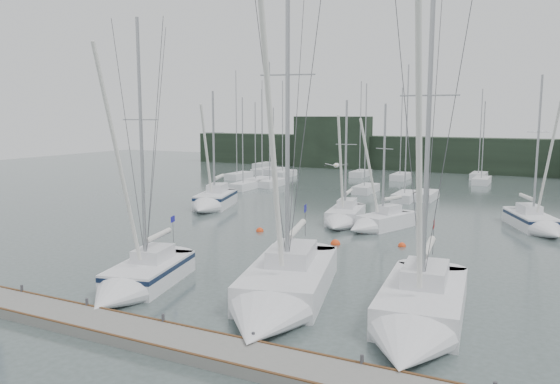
{
  "coord_description": "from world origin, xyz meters",
  "views": [
    {
      "loc": [
        11.09,
        -20.01,
        8.33
      ],
      "look_at": [
        -1.5,
        5.0,
        4.33
      ],
      "focal_mm": 35.0,
      "sensor_mm": 36.0,
      "label": 1
    }
  ],
  "objects_px": {
    "sailboat_mid_d": "(538,224)",
    "buoy_b": "(402,246)",
    "buoy_a": "(335,244)",
    "buoy_d": "(289,242)",
    "sailboat_near_left": "(135,281)",
    "sailboat_near_right": "(417,319)",
    "sailboat_mid_b": "(342,219)",
    "buoy_c": "(260,231)",
    "sailboat_mid_a": "(211,202)",
    "sailboat_near_center": "(278,296)",
    "sailboat_mid_c": "(376,223)"
  },
  "relations": [
    {
      "from": "sailboat_near_left",
      "to": "buoy_d",
      "type": "relative_size",
      "value": 21.93
    },
    {
      "from": "sailboat_near_right",
      "to": "sailboat_mid_a",
      "type": "distance_m",
      "value": 30.04
    },
    {
      "from": "sailboat_near_left",
      "to": "sailboat_mid_a",
      "type": "bearing_deg",
      "value": 101.63
    },
    {
      "from": "sailboat_near_left",
      "to": "buoy_b",
      "type": "distance_m",
      "value": 17.19
    },
    {
      "from": "buoy_c",
      "to": "sailboat_near_center",
      "type": "bearing_deg",
      "value": -58.4
    },
    {
      "from": "sailboat_near_center",
      "to": "buoy_c",
      "type": "xyz_separation_m",
      "value": [
        -8.37,
        13.6,
        -0.61
      ]
    },
    {
      "from": "sailboat_mid_b",
      "to": "buoy_c",
      "type": "distance_m",
      "value": 6.54
    },
    {
      "from": "sailboat_mid_c",
      "to": "buoy_a",
      "type": "distance_m",
      "value": 5.48
    },
    {
      "from": "sailboat_mid_c",
      "to": "sailboat_near_left",
      "type": "bearing_deg",
      "value": -87.09
    },
    {
      "from": "sailboat_mid_c",
      "to": "buoy_c",
      "type": "distance_m",
      "value": 8.4
    },
    {
      "from": "buoy_b",
      "to": "buoy_c",
      "type": "relative_size",
      "value": 0.92
    },
    {
      "from": "sailboat_mid_d",
      "to": "sailboat_near_right",
      "type": "bearing_deg",
      "value": -122.09
    },
    {
      "from": "sailboat_mid_a",
      "to": "sailboat_mid_c",
      "type": "relative_size",
      "value": 1.15
    },
    {
      "from": "sailboat_near_center",
      "to": "buoy_d",
      "type": "distance_m",
      "value": 12.49
    },
    {
      "from": "buoy_c",
      "to": "buoy_d",
      "type": "xyz_separation_m",
      "value": [
        3.4,
        -2.15,
        0.0
      ]
    },
    {
      "from": "sailboat_mid_d",
      "to": "buoy_d",
      "type": "relative_size",
      "value": 19.05
    },
    {
      "from": "sailboat_mid_c",
      "to": "buoy_b",
      "type": "relative_size",
      "value": 19.21
    },
    {
      "from": "sailboat_mid_b",
      "to": "buoy_a",
      "type": "xyz_separation_m",
      "value": [
        1.72,
        -5.93,
        -0.52
      ]
    },
    {
      "from": "sailboat_mid_b",
      "to": "buoy_b",
      "type": "bearing_deg",
      "value": -47.54
    },
    {
      "from": "sailboat_mid_c",
      "to": "buoy_d",
      "type": "distance_m",
      "value": 7.38
    },
    {
      "from": "sailboat_near_left",
      "to": "sailboat_mid_c",
      "type": "distance_m",
      "value": 19.56
    },
    {
      "from": "sailboat_near_left",
      "to": "sailboat_near_right",
      "type": "distance_m",
      "value": 13.0
    },
    {
      "from": "sailboat_mid_d",
      "to": "sailboat_mid_c",
      "type": "bearing_deg",
      "value": -178.59
    },
    {
      "from": "sailboat_mid_c",
      "to": "sailboat_mid_b",
      "type": "bearing_deg",
      "value": -171.11
    },
    {
      "from": "sailboat_mid_d",
      "to": "buoy_b",
      "type": "relative_size",
      "value": 23.37
    },
    {
      "from": "sailboat_mid_a",
      "to": "buoy_c",
      "type": "xyz_separation_m",
      "value": [
        8.32,
        -6.23,
        -0.63
      ]
    },
    {
      "from": "buoy_c",
      "to": "sailboat_near_left",
      "type": "bearing_deg",
      "value": -84.86
    },
    {
      "from": "sailboat_near_left",
      "to": "buoy_a",
      "type": "xyz_separation_m",
      "value": [
        4.97,
        13.26,
        -0.55
      ]
    },
    {
      "from": "sailboat_mid_b",
      "to": "buoy_a",
      "type": "height_order",
      "value": "sailboat_mid_b"
    },
    {
      "from": "sailboat_mid_d",
      "to": "buoy_b",
      "type": "xyz_separation_m",
      "value": [
        -7.59,
        -8.73,
        -0.53
      ]
    },
    {
      "from": "sailboat_near_center",
      "to": "sailboat_mid_a",
      "type": "bearing_deg",
      "value": 116.01
    },
    {
      "from": "buoy_b",
      "to": "buoy_d",
      "type": "bearing_deg",
      "value": -161.52
    },
    {
      "from": "buoy_a",
      "to": "buoy_c",
      "type": "relative_size",
      "value": 1.16
    },
    {
      "from": "buoy_a",
      "to": "buoy_d",
      "type": "distance_m",
      "value": 3.01
    },
    {
      "from": "sailboat_mid_c",
      "to": "buoy_b",
      "type": "distance_m",
      "value": 4.94
    },
    {
      "from": "sailboat_mid_d",
      "to": "buoy_b",
      "type": "bearing_deg",
      "value": -154.03
    },
    {
      "from": "buoy_b",
      "to": "sailboat_near_right",
      "type": "bearing_deg",
      "value": -73.68
    },
    {
      "from": "sailboat_near_left",
      "to": "buoy_c",
      "type": "distance_m",
      "value": 14.6
    },
    {
      "from": "sailboat_mid_b",
      "to": "buoy_c",
      "type": "height_order",
      "value": "sailboat_mid_b"
    },
    {
      "from": "sailboat_mid_c",
      "to": "buoy_c",
      "type": "height_order",
      "value": "sailboat_mid_c"
    },
    {
      "from": "sailboat_mid_b",
      "to": "buoy_b",
      "type": "xyz_separation_m",
      "value": [
        5.7,
        -4.53,
        -0.52
      ]
    },
    {
      "from": "sailboat_mid_d",
      "to": "buoy_d",
      "type": "xyz_separation_m",
      "value": [
        -14.44,
        -11.02,
        -0.53
      ]
    },
    {
      "from": "buoy_b",
      "to": "buoy_c",
      "type": "distance_m",
      "value": 10.26
    },
    {
      "from": "buoy_d",
      "to": "sailboat_mid_c",
      "type": "bearing_deg",
      "value": 57.84
    },
    {
      "from": "sailboat_mid_a",
      "to": "buoy_b",
      "type": "relative_size",
      "value": 22.08
    },
    {
      "from": "sailboat_near_center",
      "to": "sailboat_mid_d",
      "type": "distance_m",
      "value": 24.38
    },
    {
      "from": "sailboat_near_center",
      "to": "sailboat_near_right",
      "type": "relative_size",
      "value": 1.12
    },
    {
      "from": "sailboat_near_center",
      "to": "buoy_a",
      "type": "xyz_separation_m",
      "value": [
        -2.09,
        12.33,
        -0.61
      ]
    },
    {
      "from": "sailboat_mid_b",
      "to": "sailboat_mid_d",
      "type": "distance_m",
      "value": 13.93
    },
    {
      "from": "sailboat_mid_b",
      "to": "sailboat_near_right",
      "type": "bearing_deg",
      "value": -71.02
    }
  ]
}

